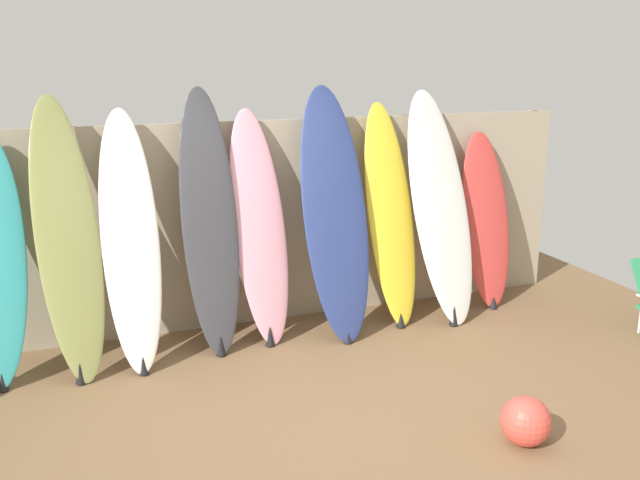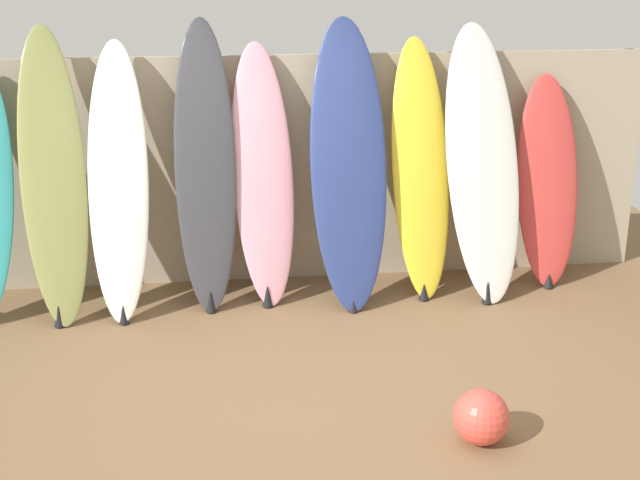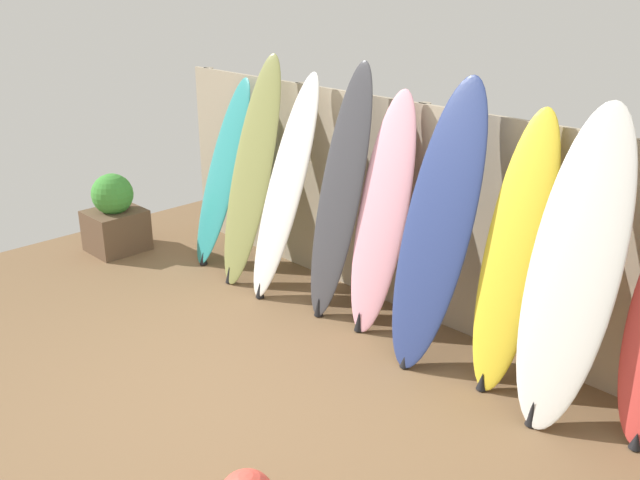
% 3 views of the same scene
% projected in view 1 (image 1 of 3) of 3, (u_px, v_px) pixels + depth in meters
% --- Properties ---
extents(ground, '(7.68, 7.68, 0.00)m').
position_uv_depth(ground, '(339.00, 425.00, 4.67)').
color(ground, brown).
extents(fence_back, '(6.08, 0.11, 1.80)m').
position_uv_depth(fence_back, '(254.00, 224.00, 6.25)').
color(fence_back, tan).
rests_on(fence_back, ground).
extents(surfboard_olive_1, '(0.55, 0.80, 2.07)m').
position_uv_depth(surfboard_olive_1, '(67.00, 240.00, 5.25)').
color(surfboard_olive_1, olive).
rests_on(surfboard_olive_1, ground).
extents(surfboard_white_2, '(0.45, 0.79, 1.96)m').
position_uv_depth(surfboard_white_2, '(130.00, 241.00, 5.43)').
color(surfboard_white_2, white).
rests_on(surfboard_white_2, ground).
extents(surfboard_charcoal_3, '(0.45, 0.59, 2.11)m').
position_uv_depth(surfboard_charcoal_3, '(210.00, 224.00, 5.67)').
color(surfboard_charcoal_3, '#38383D').
rests_on(surfboard_charcoal_3, ground).
extents(surfboard_pink_4, '(0.52, 0.64, 1.92)m').
position_uv_depth(surfboard_pink_4, '(260.00, 229.00, 5.88)').
color(surfboard_pink_4, pink).
rests_on(surfboard_pink_4, ground).
extents(surfboard_navy_5, '(0.58, 0.72, 2.10)m').
position_uv_depth(surfboard_navy_5, '(335.00, 214.00, 5.97)').
color(surfboard_navy_5, navy).
rests_on(surfboard_navy_5, ground).
extents(surfboard_yellow_6, '(0.50, 0.66, 1.94)m').
position_uv_depth(surfboard_yellow_6, '(390.00, 216.00, 6.29)').
color(surfboard_yellow_6, yellow).
rests_on(surfboard_yellow_6, ground).
extents(surfboard_white_7, '(0.67, 0.82, 2.04)m').
position_uv_depth(surfboard_white_7, '(440.00, 208.00, 6.37)').
color(surfboard_white_7, white).
rests_on(surfboard_white_7, ground).
extents(surfboard_red_8, '(0.52, 0.50, 1.64)m').
position_uv_depth(surfboard_red_8, '(486.00, 221.00, 6.74)').
color(surfboard_red_8, '#D13D38').
rests_on(surfboard_red_8, ground).
extents(beach_ball, '(0.31, 0.31, 0.31)m').
position_uv_depth(beach_ball, '(526.00, 421.00, 4.41)').
color(beach_ball, '#E54C3F').
rests_on(beach_ball, ground).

